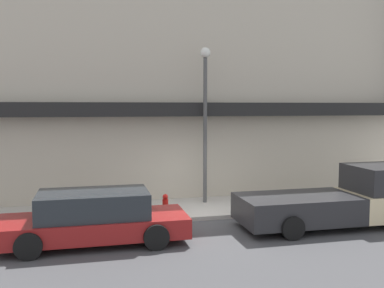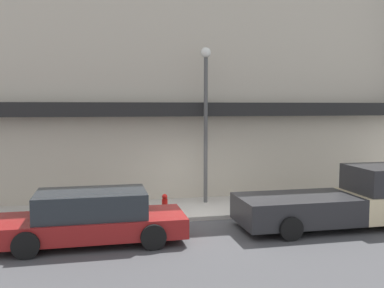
{
  "view_description": "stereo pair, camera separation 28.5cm",
  "coord_description": "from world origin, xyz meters",
  "px_view_note": "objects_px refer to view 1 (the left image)",
  "views": [
    {
      "loc": [
        -3.45,
        -12.72,
        3.59
      ],
      "look_at": [
        -0.12,
        1.14,
        2.33
      ],
      "focal_mm": 40.0,
      "sensor_mm": 36.0,
      "label": 1
    },
    {
      "loc": [
        -3.17,
        -12.79,
        3.59
      ],
      "look_at": [
        -0.12,
        1.14,
        2.33
      ],
      "focal_mm": 40.0,
      "sensor_mm": 36.0,
      "label": 2
    }
  ],
  "objects_px": {
    "pickup_truck": "(345,200)",
    "fire_hydrant": "(165,205)",
    "parked_car": "(94,218)",
    "street_lamp": "(205,106)"
  },
  "relations": [
    {
      "from": "pickup_truck",
      "to": "street_lamp",
      "type": "bearing_deg",
      "value": 136.32
    },
    {
      "from": "parked_car",
      "to": "street_lamp",
      "type": "distance_m",
      "value": 5.98
    },
    {
      "from": "parked_car",
      "to": "street_lamp",
      "type": "bearing_deg",
      "value": 40.67
    },
    {
      "from": "pickup_truck",
      "to": "fire_hydrant",
      "type": "distance_m",
      "value": 5.5
    },
    {
      "from": "street_lamp",
      "to": "fire_hydrant",
      "type": "bearing_deg",
      "value": -137.66
    },
    {
      "from": "parked_car",
      "to": "fire_hydrant",
      "type": "distance_m",
      "value": 2.89
    },
    {
      "from": "pickup_truck",
      "to": "parked_car",
      "type": "height_order",
      "value": "pickup_truck"
    },
    {
      "from": "parked_car",
      "to": "pickup_truck",
      "type": "bearing_deg",
      "value": -0.14
    },
    {
      "from": "fire_hydrant",
      "to": "street_lamp",
      "type": "height_order",
      "value": "street_lamp"
    },
    {
      "from": "pickup_truck",
      "to": "fire_hydrant",
      "type": "height_order",
      "value": "pickup_truck"
    }
  ]
}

